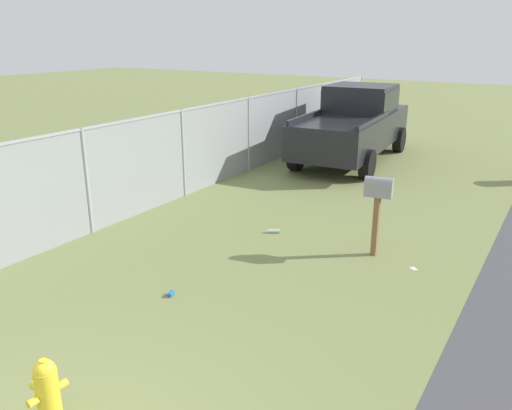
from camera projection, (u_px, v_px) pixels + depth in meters
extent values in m
cylinder|color=yellow|center=(48.00, 398.00, 4.75)|extent=(0.21, 0.21, 0.59)
sphere|color=yellow|center=(44.00, 370.00, 4.65)|extent=(0.20, 0.20, 0.20)
cylinder|color=yellow|center=(43.00, 364.00, 4.63)|extent=(0.07, 0.07, 0.08)
cylinder|color=yellow|center=(37.00, 386.00, 4.82)|extent=(0.10, 0.12, 0.10)
cylinder|color=yellow|center=(33.00, 402.00, 4.61)|extent=(0.10, 0.08, 0.08)
cylinder|color=yellow|center=(62.00, 384.00, 4.85)|extent=(0.10, 0.08, 0.08)
cube|color=brown|center=(376.00, 226.00, 8.44)|extent=(0.09, 0.09, 1.02)
cube|color=gray|center=(378.00, 190.00, 8.24)|extent=(0.27, 0.47, 0.22)
cylinder|color=gray|center=(379.00, 183.00, 8.21)|extent=(0.27, 0.47, 0.20)
cube|color=red|center=(381.00, 184.00, 8.31)|extent=(0.02, 0.04, 0.18)
cube|color=black|center=(353.00, 130.00, 14.72)|extent=(5.57, 2.36, 0.90)
cube|color=black|center=(361.00, 98.00, 15.01)|extent=(1.98, 1.92, 0.76)
cube|color=black|center=(361.00, 98.00, 15.01)|extent=(1.93, 1.95, 0.53)
cube|color=black|center=(308.00, 116.00, 13.93)|extent=(2.82, 0.30, 0.12)
cube|color=black|center=(373.00, 120.00, 13.16)|extent=(2.82, 0.30, 0.12)
cylinder|color=black|center=(339.00, 134.00, 16.81)|extent=(0.78, 0.32, 0.76)
cylinder|color=black|center=(399.00, 140.00, 15.97)|extent=(0.78, 0.32, 0.76)
cylinder|color=black|center=(296.00, 156.00, 13.78)|extent=(0.78, 0.32, 0.76)
cylinder|color=black|center=(367.00, 164.00, 12.94)|extent=(0.78, 0.32, 0.76)
cylinder|color=#9EA3A8|center=(87.00, 182.00, 9.24)|extent=(0.07, 0.07, 1.95)
cylinder|color=#9EA3A8|center=(183.00, 154.00, 11.42)|extent=(0.07, 0.07, 1.95)
cylinder|color=#9EA3A8|center=(249.00, 134.00, 13.59)|extent=(0.07, 0.07, 1.95)
cylinder|color=#9EA3A8|center=(296.00, 120.00, 15.76)|extent=(0.07, 0.07, 1.95)
cylinder|color=#9EA3A8|center=(332.00, 110.00, 17.94)|extent=(0.07, 0.07, 1.95)
cylinder|color=#9EA3A8|center=(360.00, 102.00, 20.11)|extent=(0.07, 0.07, 1.95)
cube|color=#9EA3A8|center=(248.00, 98.00, 13.29)|extent=(16.16, 0.04, 0.04)
cube|color=gray|center=(249.00, 134.00, 13.59)|extent=(16.16, 0.01, 1.95)
cube|color=silver|center=(413.00, 268.00, 8.08)|extent=(0.14, 0.15, 0.01)
cylinder|color=blue|center=(171.00, 294.00, 7.24)|extent=(0.13, 0.10, 0.07)
cylinder|color=#B2D8BF|center=(274.00, 231.00, 9.52)|extent=(0.18, 0.22, 0.07)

